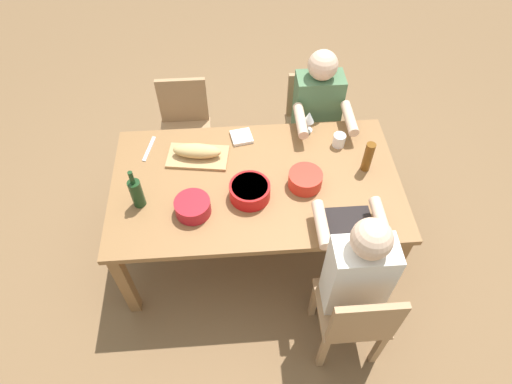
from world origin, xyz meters
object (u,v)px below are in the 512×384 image
Objects in this scene: chair_near_right at (185,125)px; chair_near_left at (311,119)px; cup_near_left at (339,140)px; bread_loaf at (197,151)px; chair_far_left at (355,318)px; diner_far_left at (355,271)px; beer_bottle at (368,157)px; dining_table at (256,189)px; cutting_board at (198,157)px; wine_bottle at (137,193)px; serving_bowl_salad at (305,179)px; napkin_stack at (242,137)px; wine_glass at (309,118)px; diner_near_left at (317,114)px; serving_bowl_pasta at (250,190)px; serving_bowl_fruit at (193,206)px.

chair_near_left is (-1.02, 0.00, 0.00)m from chair_near_right.
bread_loaf is at bearing 3.09° from cup_near_left.
diner_far_left is (-0.00, -0.18, 0.21)m from chair_far_left.
beer_bottle reaches higher than chair_far_left.
bread_loaf is (0.37, -0.23, 0.14)m from dining_table.
beer_bottle is at bearing -103.14° from chair_far_left.
chair_near_right is 2.12× the size of cutting_board.
wine_bottle is at bearing 10.09° from dining_table.
diner_far_left is at bearing 134.63° from bread_loaf.
diner_far_left is at bearing 85.33° from cup_near_left.
chair_near_left and bread_loaf have the same top height.
napkin_stack is at bearing -49.91° from serving_bowl_salad.
beer_bottle reaches higher than bread_loaf.
napkin_stack is (0.66, -0.11, -0.03)m from cup_near_left.
diner_far_left is 4.14× the size of wine_bottle.
cutting_board is 2.86× the size of napkin_stack.
chair_far_left is 0.88m from serving_bowl_salad.
chair_near_right reaches higher than serving_bowl_salad.
beer_bottle is (-0.21, 0.79, 0.37)m from chair_near_left.
wine_bottle is 1.75× the size of wine_glass.
chair_near_left is 2.12× the size of cutting_board.
cup_near_left is (-0.96, -0.05, 0.04)m from cutting_board.
diner_near_left reaches higher than napkin_stack.
serving_bowl_fruit is at bearing 15.04° from serving_bowl_pasta.
dining_table is 0.83m from diner_near_left.
napkin_stack is (0.58, -1.24, 0.27)m from chair_far_left.
chair_near_right reaches higher than serving_bowl_pasta.
chair_near_right reaches higher than serving_bowl_fruit.
diner_near_left is at bearing -125.45° from serving_bowl_pasta.
diner_near_left is (-0.00, -1.50, 0.21)m from chair_far_left.
dining_table is 0.76m from wine_bottle.
wine_bottle is (0.35, 0.36, 0.04)m from bread_loaf.
wine_glass is (-0.79, -0.66, 0.06)m from serving_bowl_fruit.
cutting_board is at bearing 25.88° from diner_near_left.
chair_near_left is 3.86× the size of beer_bottle.
wine_glass is (-0.40, -0.44, 0.19)m from dining_table.
wine_glass is at bearing -174.38° from napkin_stack.
diner_near_left is 8.57× the size of napkin_stack.
dining_table is at bearing 4.61° from beer_bottle.
serving_bowl_salad is 0.51m from wine_glass.
serving_bowl_salad reaches higher than dining_table.
chair_near_right is at bearing -10.23° from diner_near_left.
chair_near_left is at bearing -90.00° from diner_far_left.
diner_near_left is 5.55× the size of serving_bowl_fruit.
chair_near_left is 6.07× the size of napkin_stack.
beer_bottle reaches higher than cutting_board.
diner_far_left is at bearing 153.68° from serving_bowl_fruit.
diner_near_left is 13.17× the size of cup_near_left.
chair_near_left is at bearing -82.15° from cup_near_left.
serving_bowl_salad reaches higher than cup_near_left.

